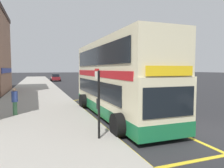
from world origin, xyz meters
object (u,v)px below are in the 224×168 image
object	(u,v)px
double_decker_bus	(116,81)
bus_stop_sign	(98,97)
pedestrian_waiting_near_sign	(15,100)
parked_car_maroon_ahead	(55,78)
parked_car_white_far	(121,83)
parked_car_silver_across	(105,80)

from	to	relation	value
double_decker_bus	bus_stop_sign	distance (m)	4.52
pedestrian_waiting_near_sign	parked_car_maroon_ahead	bearing A→B (deg)	81.62
parked_car_white_far	parked_car_maroon_ahead	bearing A→B (deg)	-68.62
bus_stop_sign	parked_car_maroon_ahead	world-z (taller)	bus_stop_sign
parked_car_white_far	pedestrian_waiting_near_sign	world-z (taller)	pedestrian_waiting_near_sign
parked_car_white_far	parked_car_maroon_ahead	xyz separation A→B (m)	(-7.44, 20.96, 0.00)
bus_stop_sign	double_decker_bus	bearing A→B (deg)	60.07
parked_car_silver_across	parked_car_maroon_ahead	distance (m)	14.88
bus_stop_sign	parked_car_white_far	world-z (taller)	bus_stop_sign
parked_car_white_far	pedestrian_waiting_near_sign	xyz separation A→B (m)	(-12.71, -14.82, 0.19)
double_decker_bus	pedestrian_waiting_near_sign	world-z (taller)	double_decker_bus
parked_car_silver_across	pedestrian_waiting_near_sign	distance (m)	26.53
double_decker_bus	bus_stop_sign	xyz separation A→B (m)	(-2.25, -3.91, -0.35)
parked_car_silver_across	pedestrian_waiting_near_sign	xyz separation A→B (m)	(-13.05, -23.09, 0.19)
parked_car_white_far	parked_car_maroon_ahead	world-z (taller)	same
double_decker_bus	bus_stop_sign	size ratio (longest dim) A/B	3.96
double_decker_bus	parked_car_silver_across	world-z (taller)	double_decker_bus
parked_car_white_far	pedestrian_waiting_near_sign	bearing A→B (deg)	51.23
parked_car_silver_across	parked_car_maroon_ahead	bearing A→B (deg)	121.85
parked_car_silver_across	parked_car_white_far	bearing A→B (deg)	-91.95
parked_car_maroon_ahead	pedestrian_waiting_near_sign	world-z (taller)	pedestrian_waiting_near_sign
pedestrian_waiting_near_sign	double_decker_bus	bearing A→B (deg)	-15.24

